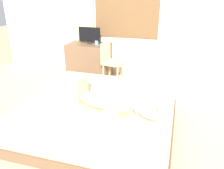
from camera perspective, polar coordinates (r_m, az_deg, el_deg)
ground_plane at (r=3.16m, az=-4.22°, el=-12.62°), size 16.00×16.00×0.00m
back_wall_with_window at (r=4.98m, az=5.74°, el=18.41°), size 6.40×0.14×2.90m
bed at (r=3.18m, az=-2.78°, el=-7.52°), size 1.96×1.87×0.46m
person_lying at (r=2.88m, az=-4.68°, el=-3.12°), size 0.94×0.42×0.34m
cat at (r=2.63m, az=8.91°, el=-7.16°), size 0.35×0.18×0.21m
desk at (r=5.06m, az=-5.69°, el=6.00°), size 0.90×0.56×0.74m
tv_monitor at (r=4.92m, az=-5.65°, el=12.14°), size 0.48×0.10×0.35m
cup at (r=4.85m, az=-3.87°, el=10.39°), size 0.07×0.07×0.09m
chair_by_desk at (r=4.60m, az=-0.48°, el=6.17°), size 0.42×0.42×0.86m
curtain_left at (r=5.20m, az=-6.94°, el=17.10°), size 0.44×0.06×2.64m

